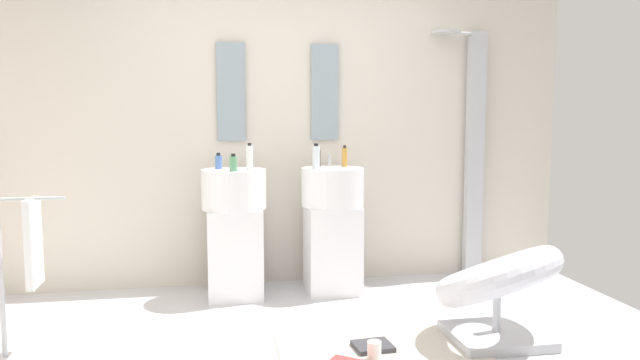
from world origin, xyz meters
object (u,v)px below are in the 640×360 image
Objects in this scene: soap_bottle_black at (318,158)px; soap_bottle_clear at (316,157)px; pedestal_sink_right at (332,225)px; towel_rack at (28,247)px; magazine_charcoal at (373,346)px; pedestal_sink_left at (235,229)px; coffee_mug at (374,351)px; shower_column at (473,149)px; lounge_chair at (498,285)px; soap_bottle_white at (250,158)px; soap_bottle_amber at (345,157)px; soap_bottle_blue at (219,162)px; soap_bottle_green at (233,163)px.

soap_bottle_clear reaches higher than soap_bottle_black.
pedestal_sink_right is 2.13m from towel_rack.
pedestal_sink_left is at bearing 117.10° from magazine_charcoal.
soap_bottle_black reaches higher than pedestal_sink_left.
pedestal_sink_right is 1.43m from coffee_mug.
magazine_charcoal is at bearing -130.68° from shower_column.
towel_rack is at bearing -142.40° from pedestal_sink_left.
soap_bottle_white is (-1.41, 1.10, 0.71)m from lounge_chair.
towel_rack is (-1.18, -0.91, 0.11)m from pedestal_sink_left.
towel_rack is (-3.19, -1.18, -0.45)m from shower_column.
soap_bottle_amber is at bearing 3.19° from soap_bottle_black.
soap_bottle_black is 1.25× the size of soap_bottle_blue.
soap_bottle_white is 0.49m from soap_bottle_clear.
soap_bottle_clear reaches higher than lounge_chair.
towel_rack is at bearing 174.22° from lounge_chair.
towel_rack is 4.36× the size of magazine_charcoal.
lounge_chair is at bearing -108.47° from shower_column.
soap_bottle_black is (-0.10, 1.28, 1.01)m from magazine_charcoal.
soap_bottle_amber is 0.87× the size of soap_bottle_clear.
pedestal_sink_left is 0.97× the size of lounge_chair.
shower_column is 2.20m from magazine_charcoal.
towel_rack is 7.90× the size of soap_bottle_blue.
shower_column is 1.38m from soap_bottle_black.
shower_column is at bearing 12.39° from pedestal_sink_right.
lounge_chair is 2.73m from towel_rack.
soap_bottle_amber reaches higher than towel_rack.
soap_bottle_white is at bearing -162.61° from soap_bottle_black.
magazine_charcoal is at bearing -54.26° from soap_bottle_green.
magazine_charcoal is at bearing -8.33° from towel_rack.
magazine_charcoal is at bearing 77.46° from coffee_mug.
towel_rack is 2.12m from soap_bottle_black.
towel_rack is at bearing -137.66° from soap_bottle_blue.
pedestal_sink_left reaches higher than magazine_charcoal.
pedestal_sink_left is at bearing 142.19° from lounge_chair.
pedestal_sink_right is at bearing 0.00° from pedestal_sink_left.
soap_bottle_green reaches higher than coffee_mug.
pedestal_sink_left reaches higher than towel_rack.
magazine_charcoal is 1.64m from soap_bottle_white.
coffee_mug is 1.63m from soap_bottle_clear.
soap_bottle_clear is (-0.25, -0.16, 0.01)m from soap_bottle_amber.
lounge_chair is 5.78× the size of soap_bottle_clear.
towel_rack is at bearing 166.78° from coffee_mug.
soap_bottle_white reaches higher than magazine_charcoal.
coffee_mug is 1.75m from soap_bottle_amber.
soap_bottle_clear is at bearing 91.98° from magazine_charcoal.
soap_bottle_green is at bearing -92.30° from pedestal_sink_left.
magazine_charcoal is at bearing -89.92° from pedestal_sink_right.
lounge_chair is at bearing -62.71° from soap_bottle_amber.
soap_bottle_amber is 0.77m from soap_bottle_white.
lounge_chair is 9.15× the size of soap_bottle_blue.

